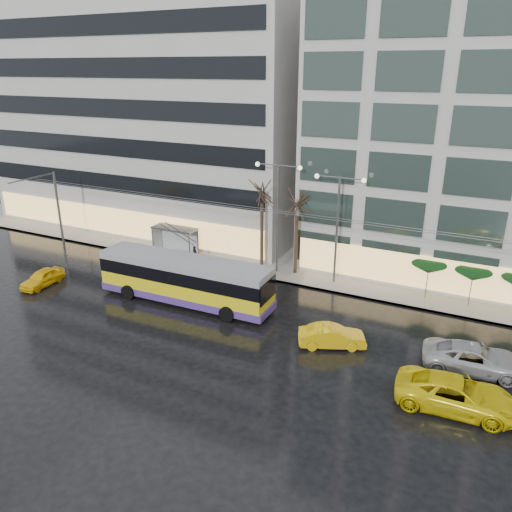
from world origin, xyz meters
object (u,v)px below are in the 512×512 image
Objects in this scene: street_lamp_near at (278,204)px; trolleybus at (185,281)px; bus_shelter at (173,234)px; taxi_a at (42,278)px.

trolleybus is at bearing -114.85° from street_lamp_near.
bus_shelter is 0.47× the size of street_lamp_near.
taxi_a is at bearing -145.70° from street_lamp_near.
trolleybus is at bearing -49.98° from bus_shelter.
street_lamp_near reaches higher than bus_shelter.
trolleybus is at bearing 9.32° from taxi_a.
street_lamp_near is (3.72, 8.04, 4.33)m from trolleybus.
taxi_a is at bearing -167.82° from trolleybus.
trolleybus is 1.47× the size of street_lamp_near.
trolleybus reaches higher than bus_shelter.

